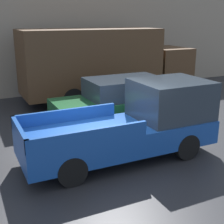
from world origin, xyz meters
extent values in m
plane|color=#232326|center=(0.00, 0.00, 0.00)|extent=(60.00, 60.00, 0.00)
cube|color=gray|center=(0.00, 8.50, 2.70)|extent=(28.00, 0.15, 5.40)
cube|color=#194799|center=(0.32, 0.09, 0.65)|extent=(5.32, 1.90, 0.64)
cube|color=#28333D|center=(1.97, 0.09, 1.51)|extent=(2.02, 1.79, 1.08)
cube|color=#194799|center=(-0.88, 0.99, 1.15)|extent=(2.92, 0.10, 0.35)
cube|color=#194799|center=(-0.88, -0.81, 1.15)|extent=(2.92, 0.10, 0.35)
cube|color=#194799|center=(-2.29, 0.09, 1.15)|extent=(0.10, 1.90, 0.35)
cylinder|color=black|center=(1.97, 0.92, 0.36)|extent=(0.73, 0.26, 0.73)
cylinder|color=black|center=(1.97, -0.75, 0.36)|extent=(0.73, 0.26, 0.73)
cylinder|color=black|center=(-1.33, 0.92, 0.36)|extent=(0.73, 0.26, 0.73)
cylinder|color=black|center=(-1.33, -0.75, 0.36)|extent=(0.73, 0.26, 0.73)
cube|color=#1E592D|center=(1.69, 2.64, 0.66)|extent=(4.90, 1.96, 0.69)
cube|color=#28333D|center=(1.84, 2.64, 1.35)|extent=(2.69, 1.72, 0.68)
cylinder|color=black|center=(3.21, 3.52, 0.37)|extent=(0.75, 0.22, 0.75)
cylinder|color=black|center=(3.21, 1.76, 0.37)|extent=(0.75, 0.22, 0.75)
cylinder|color=black|center=(0.17, 3.52, 0.37)|extent=(0.75, 0.22, 0.75)
cylinder|color=black|center=(0.17, 1.76, 0.37)|extent=(0.75, 0.22, 0.75)
cube|color=#4C331E|center=(6.23, 6.34, 1.36)|extent=(1.81, 2.35, 1.85)
cube|color=#4C331E|center=(2.02, 6.34, 1.85)|extent=(6.27, 2.47, 2.83)
cylinder|color=black|center=(5.90, 7.44, 0.46)|extent=(0.92, 0.30, 0.92)
cylinder|color=black|center=(5.90, 5.24, 0.46)|extent=(0.92, 0.30, 0.92)
cylinder|color=black|center=(0.74, 7.44, 0.46)|extent=(0.92, 0.30, 0.92)
cylinder|color=black|center=(0.74, 5.24, 0.46)|extent=(0.92, 0.30, 0.92)
cube|color=#194CB2|center=(-0.30, 8.17, 0.53)|extent=(0.45, 0.40, 1.06)
camera|label=1|loc=(-3.29, -6.98, 3.74)|focal=50.00mm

